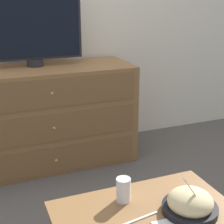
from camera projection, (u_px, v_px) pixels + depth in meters
ground_plane at (30, 149)px, 3.15m from camera, size 12.00×12.00×0.00m
wall_back at (17, 0)px, 2.74m from camera, size 12.00×0.05×2.60m
dresser at (47, 117)px, 2.79m from camera, size 1.41×0.56×0.81m
tv at (33, 30)px, 2.63m from camera, size 0.77×0.13×0.54m
takeout_bowl at (190, 204)px, 1.44m from camera, size 0.24×0.24×0.19m
drink_cup at (123, 191)px, 1.52m from camera, size 0.07×0.07×0.11m
knife at (138, 219)px, 1.40m from camera, size 0.19×0.04×0.01m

